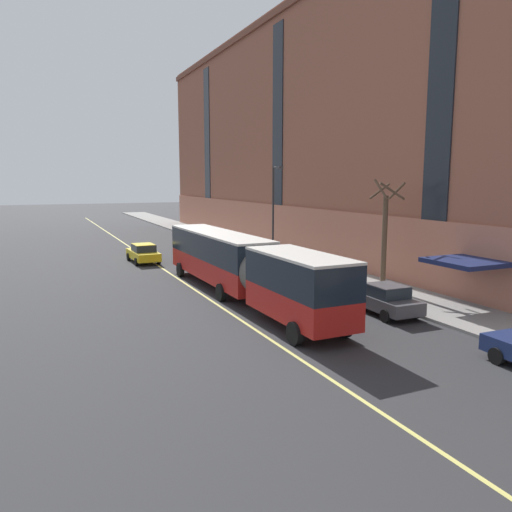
# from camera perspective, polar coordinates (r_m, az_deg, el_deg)

# --- Properties ---
(ground_plane) EXTENTS (260.00, 260.00, 0.00)m
(ground_plane) POSITION_cam_1_polar(r_m,az_deg,el_deg) (25.96, 1.62, -6.42)
(ground_plane) COLOR #303033
(sidewalk) EXTENTS (4.53, 160.00, 0.15)m
(sidewalk) POSITION_cam_1_polar(r_m,az_deg,el_deg) (32.82, 12.83, -3.30)
(sidewalk) COLOR gray
(sidewalk) RESTS_ON ground
(city_bus) EXTENTS (3.01, 19.78, 3.51)m
(city_bus) POSITION_cam_1_polar(r_m,az_deg,el_deg) (28.36, -1.77, -0.89)
(city_bus) COLOR red
(city_bus) RESTS_ON ground
(parked_car_darkgray_0) EXTENTS (2.06, 4.24, 1.56)m
(parked_car_darkgray_0) POSITION_cam_1_polar(r_m,az_deg,el_deg) (26.15, 14.49, -4.81)
(parked_car_darkgray_0) COLOR #4C4C51
(parked_car_darkgray_0) RESTS_ON ground
(parked_car_darkgray_1) EXTENTS (2.01, 4.50, 1.56)m
(parked_car_darkgray_1) POSITION_cam_1_polar(r_m,az_deg,el_deg) (43.22, -2.11, 0.71)
(parked_car_darkgray_1) COLOR #4C4C51
(parked_car_darkgray_1) RESTS_ON ground
(parked_car_darkgray_3) EXTENTS (2.00, 4.49, 1.56)m
(parked_car_darkgray_3) POSITION_cam_1_polar(r_m,az_deg,el_deg) (36.46, 2.38, -0.77)
(parked_car_darkgray_3) COLOR #4C4C51
(parked_car_darkgray_3) RESTS_ON ground
(taxi_cab) EXTENTS (2.15, 4.76, 1.56)m
(taxi_cab) POSITION_cam_1_polar(r_m,az_deg,el_deg) (42.29, -12.76, 0.33)
(taxi_cab) COLOR yellow
(taxi_cab) RESTS_ON ground
(street_tree_mid_block) EXTENTS (1.89, 1.81, 6.67)m
(street_tree_mid_block) POSITION_cam_1_polar(r_m,az_deg,el_deg) (31.37, 14.52, 2.62)
(street_tree_mid_block) COLOR brown
(street_tree_mid_block) RESTS_ON sidewalk
(street_lamp) EXTENTS (0.36, 1.48, 7.72)m
(street_lamp) POSITION_cam_1_polar(r_m,az_deg,el_deg) (40.20, 2.11, 5.89)
(street_lamp) COLOR #2D2D30
(street_lamp) RESTS_ON sidewalk
(fire_hydrant) EXTENTS (0.42, 0.24, 0.72)m
(fire_hydrant) POSITION_cam_1_polar(r_m,az_deg,el_deg) (37.82, 4.06, -0.89)
(fire_hydrant) COLOR red
(fire_hydrant) RESTS_ON sidewalk
(lane_centerline) EXTENTS (0.16, 140.00, 0.01)m
(lane_centerline) POSITION_cam_1_polar(r_m,az_deg,el_deg) (27.91, -4.74, -5.36)
(lane_centerline) COLOR #E0D66B
(lane_centerline) RESTS_ON ground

